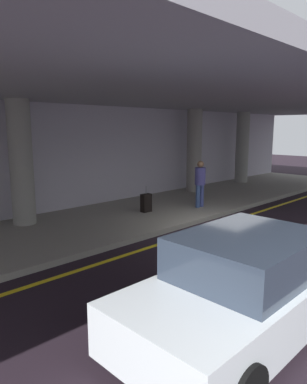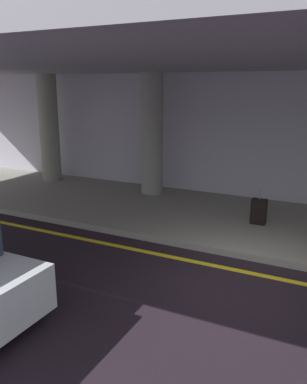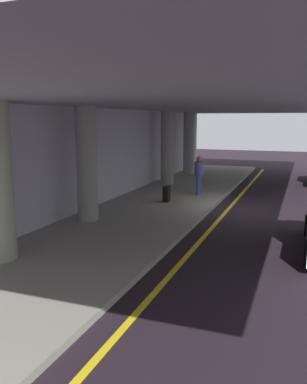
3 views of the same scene
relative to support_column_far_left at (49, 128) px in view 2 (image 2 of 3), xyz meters
name	(u,v)px [view 2 (image 2 of 3)]	position (x,y,z in m)	size (l,w,h in m)	color
ground_plane	(242,283)	(8.00, -4.36, -1.97)	(60.00, 60.00, 0.00)	black
sidewalk	(274,226)	(8.00, -1.26, -1.90)	(26.00, 4.20, 0.15)	gray
lane_stripe_yellow	(248,273)	(8.00, -3.90, -1.97)	(26.00, 0.14, 0.01)	yellow
support_column_far_left	(49,128)	(0.00, 0.00, 0.00)	(0.67, 0.67, 3.65)	gray
support_column_left_mid	(152,134)	(4.00, 0.00, 0.00)	(0.67, 0.67, 3.65)	gray
ceiling_overhang	(284,59)	(8.00, -1.76, 1.97)	(28.00, 13.20, 0.30)	gray
terminal_back_wall	(294,141)	(8.00, 0.99, -0.07)	(26.00, 0.30, 3.80)	#B4AFBD
suitcase_upright_primary	(259,211)	(7.64, -1.46, -1.51)	(0.36, 0.22, 0.90)	black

